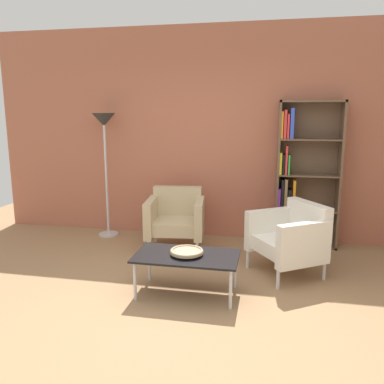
{
  "coord_description": "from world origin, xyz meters",
  "views": [
    {
      "loc": [
        0.79,
        -3.04,
        1.75
      ],
      "look_at": [
        0.01,
        0.84,
        0.95
      ],
      "focal_mm": 37.01,
      "sensor_mm": 36.0,
      "label": 1
    }
  ],
  "objects_px": {
    "bookshelf_tall": "(301,177)",
    "coffee_table_low": "(187,258)",
    "armchair_spare_guest": "(176,217)",
    "armchair_corner_red": "(291,237)",
    "floor_lamp_torchiere": "(104,134)",
    "decorative_bowl": "(187,251)"
  },
  "relations": [
    {
      "from": "bookshelf_tall",
      "to": "coffee_table_low",
      "type": "xyz_separation_m",
      "value": [
        -1.16,
        -1.75,
        -0.55
      ]
    },
    {
      "from": "bookshelf_tall",
      "to": "coffee_table_low",
      "type": "bearing_deg",
      "value": -123.4
    },
    {
      "from": "armchair_spare_guest",
      "to": "bookshelf_tall",
      "type": "bearing_deg",
      "value": 9.57
    },
    {
      "from": "bookshelf_tall",
      "to": "coffee_table_low",
      "type": "height_order",
      "value": "bookshelf_tall"
    },
    {
      "from": "armchair_corner_red",
      "to": "floor_lamp_torchiere",
      "type": "height_order",
      "value": "floor_lamp_torchiere"
    },
    {
      "from": "coffee_table_low",
      "to": "decorative_bowl",
      "type": "distance_m",
      "value": 0.07
    },
    {
      "from": "decorative_bowl",
      "to": "armchair_corner_red",
      "type": "distance_m",
      "value": 1.24
    },
    {
      "from": "bookshelf_tall",
      "to": "floor_lamp_torchiere",
      "type": "relative_size",
      "value": 1.09
    },
    {
      "from": "decorative_bowl",
      "to": "armchair_spare_guest",
      "type": "relative_size",
      "value": 0.4
    },
    {
      "from": "bookshelf_tall",
      "to": "floor_lamp_torchiere",
      "type": "height_order",
      "value": "bookshelf_tall"
    },
    {
      "from": "coffee_table_low",
      "to": "floor_lamp_torchiere",
      "type": "distance_m",
      "value": 2.48
    },
    {
      "from": "armchair_spare_guest",
      "to": "floor_lamp_torchiere",
      "type": "relative_size",
      "value": 0.45
    },
    {
      "from": "armchair_spare_guest",
      "to": "floor_lamp_torchiere",
      "type": "xyz_separation_m",
      "value": [
        -1.09,
        0.35,
        1.03
      ]
    },
    {
      "from": "decorative_bowl",
      "to": "armchair_corner_red",
      "type": "height_order",
      "value": "armchair_corner_red"
    },
    {
      "from": "bookshelf_tall",
      "to": "armchair_spare_guest",
      "type": "relative_size",
      "value": 2.4
    },
    {
      "from": "decorative_bowl",
      "to": "coffee_table_low",
      "type": "bearing_deg",
      "value": 0.0
    },
    {
      "from": "coffee_table_low",
      "to": "armchair_corner_red",
      "type": "distance_m",
      "value": 1.24
    },
    {
      "from": "bookshelf_tall",
      "to": "armchair_corner_red",
      "type": "height_order",
      "value": "bookshelf_tall"
    },
    {
      "from": "decorative_bowl",
      "to": "bookshelf_tall",
      "type": "bearing_deg",
      "value": 56.6
    },
    {
      "from": "coffee_table_low",
      "to": "decorative_bowl",
      "type": "relative_size",
      "value": 3.12
    },
    {
      "from": "bookshelf_tall",
      "to": "floor_lamp_torchiere",
      "type": "bearing_deg",
      "value": -177.48
    },
    {
      "from": "coffee_table_low",
      "to": "floor_lamp_torchiere",
      "type": "relative_size",
      "value": 0.57
    }
  ]
}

